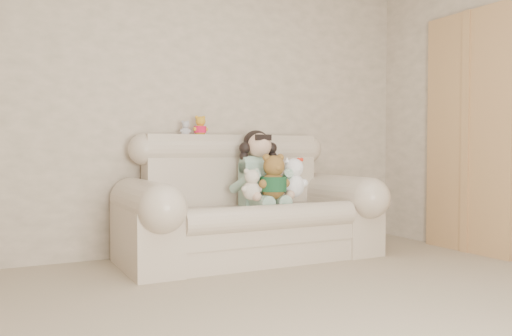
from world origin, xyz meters
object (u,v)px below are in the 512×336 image
Objects in this scene: white_cat at (293,173)px; seated_child at (259,167)px; cream_teddy at (251,181)px; sofa at (250,196)px; brown_teddy at (273,172)px.

seated_child is at bearing 143.54° from white_cat.
sofa is at bearing 85.72° from cream_teddy.
white_cat is at bearing -32.09° from seated_child.
cream_teddy is (-0.18, -0.22, -0.10)m from seated_child.
brown_teddy reaches higher than white_cat.
cream_teddy is at bearing 174.89° from brown_teddy.
white_cat is (0.24, -0.17, -0.05)m from seated_child.
cream_teddy is (-0.06, -0.14, 0.13)m from sofa.
brown_teddy is 0.20m from cream_teddy.
brown_teddy is at bearing 10.08° from cream_teddy.
seated_child is at bearing 69.68° from cream_teddy.
seated_child is 1.53× the size of brown_teddy.
sofa is 0.29m from brown_teddy.
seated_child reaches higher than cream_teddy.
white_cat is (0.23, 0.07, -0.02)m from brown_teddy.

